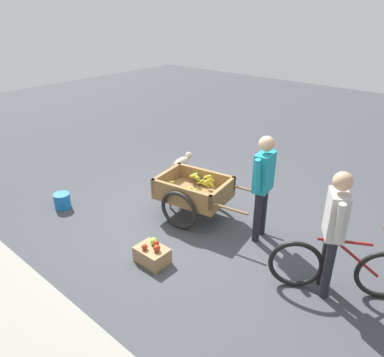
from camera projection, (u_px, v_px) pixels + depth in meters
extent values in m
plane|color=#3D3F44|center=(191.00, 223.00, 5.89)|extent=(24.00, 24.00, 0.00)
cube|color=olive|center=(194.00, 194.00, 5.92)|extent=(1.21, 0.96, 0.10)
cube|color=olive|center=(167.00, 178.00, 6.10)|extent=(0.18, 0.80, 0.24)
cube|color=olive|center=(222.00, 193.00, 5.60)|extent=(0.18, 0.80, 0.24)
cube|color=olive|center=(181.00, 194.00, 5.57)|extent=(1.10, 0.23, 0.24)
cube|color=olive|center=(205.00, 177.00, 6.13)|extent=(1.10, 0.23, 0.24)
torus|color=black|center=(179.00, 210.00, 5.62)|extent=(0.64, 0.16, 0.64)
torus|color=black|center=(207.00, 188.00, 6.29)|extent=(0.64, 0.16, 0.64)
cylinder|color=gray|center=(194.00, 199.00, 5.96)|extent=(0.18, 0.88, 0.04)
cylinder|color=olive|center=(230.00, 209.00, 5.20)|extent=(0.55, 0.12, 0.04)
cylinder|color=olive|center=(250.00, 190.00, 5.72)|extent=(0.55, 0.12, 0.04)
cylinder|color=gray|center=(170.00, 199.00, 6.24)|extent=(0.04, 0.04, 0.35)
ellipsoid|color=gold|center=(210.00, 179.00, 5.94)|extent=(0.19, 0.10, 0.13)
ellipsoid|color=gold|center=(209.00, 178.00, 5.93)|extent=(0.19, 0.06, 0.09)
ellipsoid|color=gold|center=(209.00, 178.00, 5.93)|extent=(0.19, 0.08, 0.05)
ellipsoid|color=gold|center=(208.00, 177.00, 5.92)|extent=(0.19, 0.06, 0.11)
ellipsoid|color=gold|center=(207.00, 177.00, 5.92)|extent=(0.18, 0.07, 0.14)
ellipsoid|color=gold|center=(197.00, 194.00, 5.53)|extent=(0.19, 0.09, 0.13)
ellipsoid|color=gold|center=(196.00, 193.00, 5.52)|extent=(0.19, 0.06, 0.10)
ellipsoid|color=gold|center=(195.00, 193.00, 5.52)|extent=(0.19, 0.08, 0.05)
ellipsoid|color=gold|center=(195.00, 192.00, 5.52)|extent=(0.19, 0.11, 0.11)
ellipsoid|color=gold|center=(194.00, 192.00, 5.51)|extent=(0.17, 0.11, 0.16)
ellipsoid|color=gold|center=(195.00, 178.00, 6.04)|extent=(0.18, 0.12, 0.14)
ellipsoid|color=gold|center=(194.00, 177.00, 6.04)|extent=(0.18, 0.06, 0.05)
ellipsoid|color=gold|center=(193.00, 176.00, 6.05)|extent=(0.18, 0.09, 0.14)
ellipsoid|color=gold|center=(210.00, 184.00, 5.80)|extent=(0.17, 0.13, 0.15)
ellipsoid|color=gold|center=(209.00, 183.00, 5.80)|extent=(0.19, 0.06, 0.08)
ellipsoid|color=gold|center=(208.00, 182.00, 5.80)|extent=(0.19, 0.07, 0.08)
ellipsoid|color=gold|center=(207.00, 182.00, 5.80)|extent=(0.17, 0.06, 0.15)
ellipsoid|color=gold|center=(206.00, 184.00, 6.06)|extent=(0.17, 0.06, 0.15)
ellipsoid|color=gold|center=(205.00, 183.00, 6.06)|extent=(0.19, 0.08, 0.05)
ellipsoid|color=gold|center=(203.00, 182.00, 6.07)|extent=(0.18, 0.06, 0.13)
ellipsoid|color=gold|center=(204.00, 184.00, 6.07)|extent=(0.17, 0.12, 0.14)
ellipsoid|color=gold|center=(203.00, 183.00, 6.06)|extent=(0.19, 0.07, 0.09)
ellipsoid|color=gold|center=(202.00, 182.00, 6.06)|extent=(0.18, 0.13, 0.07)
ellipsoid|color=gold|center=(201.00, 182.00, 6.06)|extent=(0.17, 0.09, 0.15)
ellipsoid|color=gold|center=(206.00, 199.00, 5.44)|extent=(0.17, 0.06, 0.15)
ellipsoid|color=gold|center=(205.00, 199.00, 5.44)|extent=(0.19, 0.08, 0.09)
ellipsoid|color=gold|center=(204.00, 198.00, 5.43)|extent=(0.19, 0.08, 0.05)
ellipsoid|color=gold|center=(203.00, 197.00, 5.43)|extent=(0.19, 0.06, 0.10)
ellipsoid|color=gold|center=(202.00, 197.00, 5.42)|extent=(0.17, 0.07, 0.15)
ellipsoid|color=gold|center=(196.00, 177.00, 6.13)|extent=(0.18, 0.12, 0.13)
ellipsoid|color=gold|center=(196.00, 177.00, 6.13)|extent=(0.18, 0.12, 0.09)
ellipsoid|color=gold|center=(195.00, 176.00, 6.13)|extent=(0.19, 0.09, 0.05)
ellipsoid|color=gold|center=(194.00, 176.00, 6.12)|extent=(0.19, 0.08, 0.09)
ellipsoid|color=gold|center=(193.00, 175.00, 6.12)|extent=(0.18, 0.10, 0.13)
ellipsoid|color=gold|center=(172.00, 185.00, 6.02)|extent=(0.18, 0.07, 0.15)
ellipsoid|color=gold|center=(171.00, 184.00, 6.02)|extent=(0.18, 0.05, 0.05)
ellipsoid|color=gold|center=(170.00, 183.00, 6.02)|extent=(0.18, 0.13, 0.12)
ellipsoid|color=gold|center=(193.00, 190.00, 5.78)|extent=(0.17, 0.05, 0.15)
ellipsoid|color=gold|center=(191.00, 190.00, 5.78)|extent=(0.18, 0.06, 0.05)
ellipsoid|color=gold|center=(190.00, 189.00, 5.79)|extent=(0.18, 0.05, 0.14)
cylinder|color=black|center=(257.00, 217.00, 5.29)|extent=(0.11, 0.11, 0.79)
cylinder|color=black|center=(263.00, 211.00, 5.46)|extent=(0.11, 0.11, 0.79)
cube|color=teal|center=(264.00, 172.00, 5.08)|extent=(0.25, 0.37, 0.56)
sphere|color=tan|center=(267.00, 144.00, 4.90)|extent=(0.21, 0.21, 0.21)
cylinder|color=teal|center=(258.00, 176.00, 4.90)|extent=(0.08, 0.15, 0.51)
cylinder|color=teal|center=(270.00, 165.00, 5.24)|extent=(0.08, 0.09, 0.51)
torus|color=black|center=(384.00, 275.00, 4.27)|extent=(0.60, 0.38, 0.66)
torus|color=black|center=(296.00, 264.00, 4.45)|extent=(0.60, 0.38, 0.66)
cylinder|color=maroon|center=(345.00, 242.00, 4.18)|extent=(0.54, 0.33, 0.04)
cylinder|color=maroon|center=(331.00, 253.00, 4.28)|extent=(0.11, 0.08, 0.45)
cylinder|color=maroon|center=(358.00, 260.00, 4.25)|extent=(0.48, 0.29, 0.43)
ellipsoid|color=black|center=(333.00, 234.00, 4.17)|extent=(0.20, 0.08, 0.06)
cylinder|color=black|center=(325.00, 258.00, 4.45)|extent=(0.11, 0.11, 0.79)
cylinder|color=black|center=(328.00, 270.00, 4.26)|extent=(0.11, 0.11, 0.79)
cube|color=#B7B2AD|center=(336.00, 215.00, 4.06)|extent=(0.34, 0.39, 0.56)
sphere|color=tan|center=(343.00, 181.00, 3.88)|extent=(0.21, 0.21, 0.21)
cylinder|color=#B7B2AD|center=(334.00, 203.00, 4.25)|extent=(0.08, 0.09, 0.51)
cylinder|color=#B7B2AD|center=(340.00, 223.00, 3.86)|extent=(0.08, 0.15, 0.51)
ellipsoid|color=beige|center=(181.00, 162.00, 7.46)|extent=(0.23, 0.46, 0.18)
sphere|color=beige|center=(189.00, 155.00, 7.63)|extent=(0.14, 0.14, 0.14)
cylinder|color=beige|center=(173.00, 165.00, 7.23)|extent=(0.04, 0.11, 0.12)
cylinder|color=beige|center=(183.00, 167.00, 7.66)|extent=(0.04, 0.04, 0.18)
cylinder|color=beige|center=(187.00, 169.00, 7.60)|extent=(0.04, 0.04, 0.18)
cylinder|color=beige|center=(175.00, 172.00, 7.46)|extent=(0.04, 0.04, 0.18)
cylinder|color=beige|center=(180.00, 173.00, 7.41)|extent=(0.04, 0.04, 0.18)
cylinder|color=#1966B2|center=(62.00, 201.00, 6.28)|extent=(0.27, 0.27, 0.26)
cube|color=#99754C|center=(152.00, 255.00, 4.96)|extent=(0.44, 0.32, 0.22)
sphere|color=#B23319|center=(156.00, 243.00, 4.96)|extent=(0.08, 0.08, 0.08)
sphere|color=#B23319|center=(157.00, 248.00, 4.84)|extent=(0.09, 0.09, 0.09)
sphere|color=#99BF33|center=(154.00, 241.00, 4.99)|extent=(0.10, 0.10, 0.10)
sphere|color=#B23319|center=(145.00, 247.00, 4.87)|extent=(0.08, 0.08, 0.08)
sphere|color=#99BF33|center=(154.00, 242.00, 4.98)|extent=(0.09, 0.09, 0.09)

